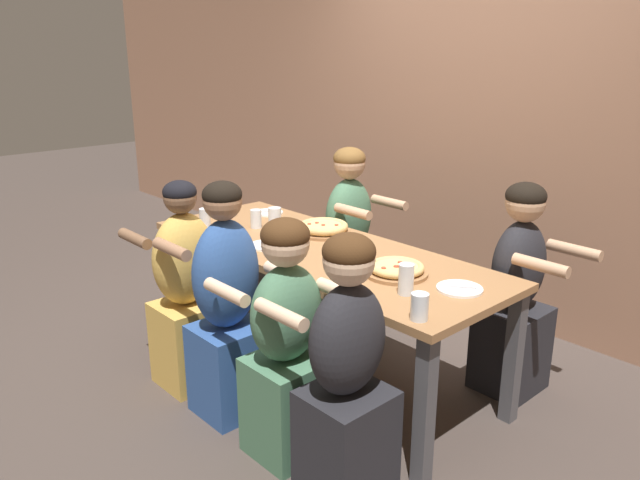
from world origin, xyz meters
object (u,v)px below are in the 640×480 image
Objects in this scene: drinking_glass_f at (275,219)px; empty_plate_a at (266,245)px; diner_near_right at (346,379)px; pizza_board_main at (323,228)px; drinking_glass_g at (205,219)px; empty_plate_b at (460,289)px; drinking_glass_c at (406,281)px; diner_near_center at (227,311)px; drinking_glass_e at (224,229)px; empty_plate_c at (269,213)px; empty_plate_d at (357,248)px; drinking_glass_a at (334,263)px; diner_near_midright at (287,348)px; diner_near_midleft at (186,295)px; diner_far_midleft at (349,241)px; drinking_glass_b at (256,220)px; drinking_glass_d at (419,308)px; diner_far_right at (516,297)px; pizza_board_second at (397,269)px.

empty_plate_a is at bearing -46.22° from drinking_glass_f.
pizza_board_main is at bearing 51.11° from diner_near_right.
drinking_glass_g is (-0.58, -0.46, 0.02)m from pizza_board_main.
pizza_board_main is 1.49× the size of empty_plate_b.
diner_near_center is (-0.74, -0.47, -0.25)m from drinking_glass_c.
empty_plate_c is at bearing 116.09° from drinking_glass_e.
empty_plate_d is at bearing 153.49° from drinking_glass_c.
drinking_glass_g is at bearing -169.43° from empty_plate_b.
pizza_board_main reaches higher than empty_plate_a.
diner_near_right is (0.70, -0.77, -0.22)m from empty_plate_d.
diner_near_center reaches higher than drinking_glass_a.
pizza_board_main is 1.10m from diner_near_midright.
diner_near_midleft is (0.13, -0.35, -0.28)m from drinking_glass_e.
drinking_glass_e is 0.95m from diner_far_midleft.
empty_plate_a is at bearing -166.84° from empty_plate_b.
drinking_glass_a is at bearing -174.03° from drinking_glass_c.
drinking_glass_b is at bearing -149.54° from pizza_board_main.
drinking_glass_e is (-0.85, -0.08, 0.01)m from drinking_glass_a.
drinking_glass_a is 0.83× the size of drinking_glass_e.
drinking_glass_b is at bearing -134.61° from drinking_glass_f.
diner_near_right reaches higher than drinking_glass_g.
diner_near_center is at bearing 90.00° from diner_near_right.
drinking_glass_b is 1.57m from drinking_glass_d.
diner_far_right is (1.64, 0.88, -0.26)m from drinking_glass_g.
diner_far_midleft is (-0.72, 0.83, -0.23)m from drinking_glass_a.
drinking_glass_f is 0.76m from diner_near_midleft.
pizza_board_second is at bearing 14.73° from drinking_glass_e.
drinking_glass_d reaches higher than drinking_glass_a.
empty_plate_c is 0.17× the size of diner_far_right.
diner_near_midright is (-0.50, -0.30, -0.27)m from drinking_glass_d.
empty_plate_c is 0.17× the size of diner_near_midleft.
diner_near_midright is (0.66, -0.84, -0.25)m from pizza_board_main.
diner_near_right is at bearing -21.97° from empty_plate_a.
drinking_glass_a is (1.11, -0.45, 0.04)m from empty_plate_c.
drinking_glass_b is (-1.13, -0.01, 0.02)m from pizza_board_second.
pizza_board_main is 0.90m from diner_near_midleft.
diner_near_right reaches higher than drinking_glass_a.
empty_plate_a is 1.00× the size of empty_plate_d.
diner_near_midleft is (-1.24, 0.00, -0.01)m from diner_near_right.
drinking_glass_d is 1.41m from diner_near_midleft.
drinking_glass_c reaches higher than pizza_board_second.
pizza_board_main is 1.65× the size of empty_plate_a.
diner_far_midleft reaches higher than empty_plate_d.
diner_near_right reaches higher than empty_plate_c.
drinking_glass_c is at bearing 2.29° from empty_plate_a.
diner_far_midleft reaches higher than diner_near_right.
diner_near_midright is (0.86, 0.00, 0.01)m from diner_near_midleft.
drinking_glass_d is 0.94× the size of drinking_glass_g.
empty_plate_b is 1.10× the size of empty_plate_d.
diner_near_right is at bearing -65.51° from pizza_board_second.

